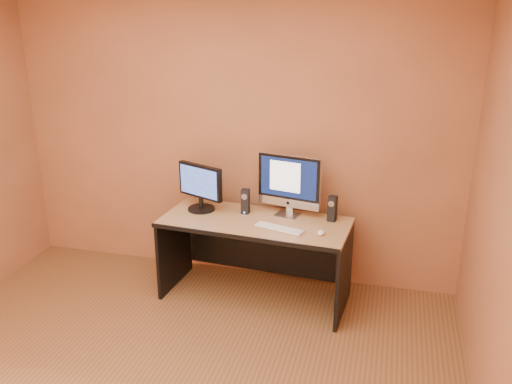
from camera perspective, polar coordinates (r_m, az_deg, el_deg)
walls at (r=3.00m, az=-13.61°, el=-2.72°), size 4.00×4.00×2.60m
desk at (r=4.58m, az=-0.11°, el=-7.13°), size 1.58×0.79×0.71m
imac at (r=4.46m, az=3.38°, el=0.69°), size 0.58×0.30×0.53m
second_monitor at (r=4.62m, az=-5.85°, el=0.46°), size 0.51×0.39×0.40m
speaker_left at (r=4.55m, az=-1.12°, el=-0.99°), size 0.07×0.07×0.21m
speaker_right at (r=4.44m, az=8.04°, el=-1.74°), size 0.08×0.08×0.21m
keyboard at (r=4.26m, az=2.41°, el=-3.86°), size 0.43×0.22×0.02m
mouse at (r=4.20m, az=6.85°, el=-4.24°), size 0.06×0.10×0.03m
cable_a at (r=4.62m, az=4.00°, el=-2.07°), size 0.10×0.19×0.01m
cable_b at (r=4.65m, az=3.19°, el=-1.90°), size 0.08×0.16×0.01m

